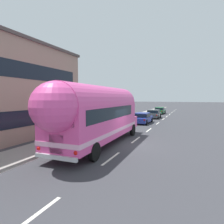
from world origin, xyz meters
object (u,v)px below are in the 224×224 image
(painted_bus, at_px, (97,113))
(car_third, at_px, (160,110))
(car_second, at_px, (154,114))
(car_lead, at_px, (143,118))

(painted_bus, bearing_deg, car_third, 90.40)
(car_second, bearing_deg, car_lead, -91.49)
(car_lead, height_order, car_second, same)
(car_second, bearing_deg, painted_bus, -90.50)
(car_third, bearing_deg, car_lead, -89.29)
(painted_bus, distance_m, car_second, 19.85)
(painted_bus, relative_size, car_third, 2.67)
(car_lead, distance_m, car_second, 6.85)
(car_lead, xyz_separation_m, car_third, (-0.19, 15.73, -0.01))
(painted_bus, distance_m, car_third, 28.72)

